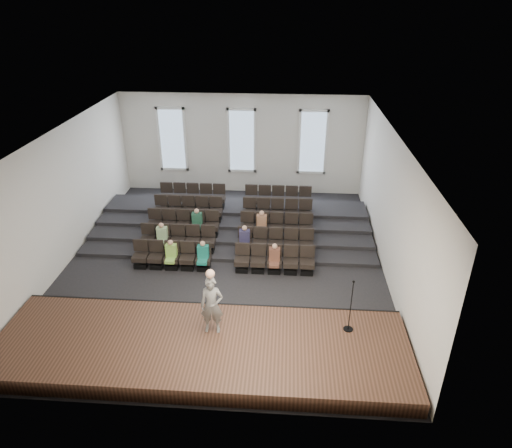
% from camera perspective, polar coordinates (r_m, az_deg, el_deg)
% --- Properties ---
extents(ground, '(14.00, 14.00, 0.00)m').
position_cam_1_polar(ground, '(17.77, -3.88, -4.68)').
color(ground, black).
rests_on(ground, ground).
extents(ceiling, '(12.00, 14.00, 0.02)m').
position_cam_1_polar(ceiling, '(15.71, -4.46, 11.02)').
color(ceiling, white).
rests_on(ceiling, ground).
extents(wall_back, '(12.00, 0.04, 5.00)m').
position_cam_1_polar(wall_back, '(23.10, -1.76, 9.92)').
color(wall_back, silver).
rests_on(wall_back, ground).
extents(wall_front, '(12.00, 0.04, 5.00)m').
position_cam_1_polar(wall_front, '(10.72, -9.37, -13.14)').
color(wall_front, silver).
rests_on(wall_front, ground).
extents(wall_left, '(0.04, 14.00, 5.00)m').
position_cam_1_polar(wall_left, '(18.40, -23.09, 3.02)').
color(wall_left, silver).
rests_on(wall_left, ground).
extents(wall_right, '(0.04, 14.00, 5.00)m').
position_cam_1_polar(wall_right, '(16.85, 16.58, 1.96)').
color(wall_right, silver).
rests_on(wall_right, ground).
extents(stage, '(11.80, 3.60, 0.50)m').
position_cam_1_polar(stage, '(13.60, -6.84, -15.17)').
color(stage, '#513223').
rests_on(stage, ground).
extents(stage_lip, '(11.80, 0.06, 0.52)m').
position_cam_1_polar(stage_lip, '(14.93, -5.62, -10.62)').
color(stage_lip, black).
rests_on(stage_lip, ground).
extents(risers, '(11.80, 4.80, 0.60)m').
position_cam_1_polar(risers, '(20.41, -2.74, 0.49)').
color(risers, black).
rests_on(risers, ground).
extents(seating_rows, '(6.80, 4.70, 1.67)m').
position_cam_1_polar(seating_rows, '(18.75, -3.33, -0.43)').
color(seating_rows, black).
rests_on(seating_rows, ground).
extents(windows, '(8.44, 0.10, 3.24)m').
position_cam_1_polar(windows, '(22.98, -1.79, 10.35)').
color(windows, white).
rests_on(windows, wall_back).
extents(audience, '(4.85, 2.64, 1.10)m').
position_cam_1_polar(audience, '(17.66, -5.00, -1.89)').
color(audience, '#8FC54F').
rests_on(audience, seating_rows).
extents(speaker, '(0.67, 0.45, 1.81)m').
position_cam_1_polar(speaker, '(13.20, -5.54, -10.07)').
color(speaker, slate).
rests_on(speaker, stage).
extents(mic_stand, '(0.29, 0.29, 1.73)m').
position_cam_1_polar(mic_stand, '(13.68, 11.63, -11.12)').
color(mic_stand, black).
rests_on(mic_stand, stage).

